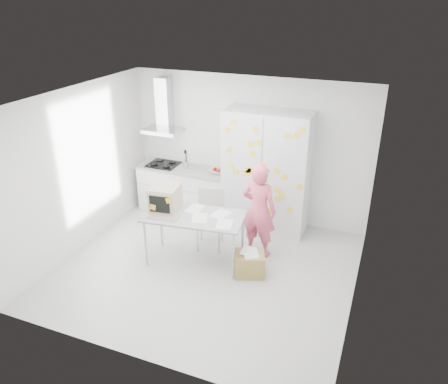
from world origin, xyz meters
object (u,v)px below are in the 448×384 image
at_px(person, 259,210).
at_px(desk, 176,206).
at_px(chair, 210,215).
at_px(cardboard_box, 249,263).

xyz_separation_m(person, desk, (-1.19, -0.60, 0.14)).
xyz_separation_m(person, chair, (-0.84, -0.03, -0.23)).
xyz_separation_m(desk, cardboard_box, (1.25, -0.02, -0.75)).
distance_m(person, chair, 0.87).
xyz_separation_m(person, cardboard_box, (0.06, -0.62, -0.61)).
bearing_deg(desk, chair, 51.66).
bearing_deg(person, desk, 32.51).
height_order(desk, cardboard_box, desk).
bearing_deg(chair, cardboard_box, -47.72).
bearing_deg(cardboard_box, person, 95.68).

